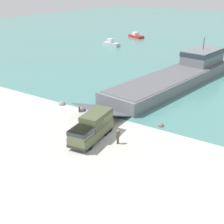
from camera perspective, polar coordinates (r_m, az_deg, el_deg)
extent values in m
plane|color=#B7B5AD|center=(39.70, -1.00, -3.83)|extent=(240.00, 240.00, 0.00)
cube|color=slate|center=(58.38, 11.00, 5.73)|extent=(11.67, 33.50, 2.09)
cube|color=#56565B|center=(58.08, 11.08, 6.75)|extent=(10.90, 32.12, 0.08)
cube|color=slate|center=(67.50, 16.19, 9.74)|extent=(6.38, 9.79, 2.86)
cube|color=#28333D|center=(67.32, 16.27, 10.44)|extent=(6.54, 9.90, 0.86)
cylinder|color=#3F3F42|center=(66.99, 16.44, 11.92)|extent=(0.16, 0.16, 2.40)
cube|color=#56565B|center=(43.80, -1.98, 0.40)|extent=(7.01, 6.22, 2.12)
cube|color=#566042|center=(37.81, -3.73, -3.71)|extent=(3.33, 7.49, 1.08)
cube|color=#566042|center=(35.54, -5.68, -3.82)|extent=(2.56, 2.74, 0.90)
cube|color=#28333D|center=(35.44, -5.69, -3.50)|extent=(2.64, 2.77, 0.45)
cube|color=#495236|center=(38.20, -2.86, -1.18)|extent=(2.89, 4.84, 1.60)
cube|color=#2D2D2D|center=(35.34, -6.57, -6.56)|extent=(2.46, 0.56, 0.32)
cylinder|color=black|center=(35.80, -4.13, -5.92)|extent=(0.55, 1.31, 1.27)
cylinder|color=black|center=(36.73, -6.79, -5.24)|extent=(0.55, 1.31, 1.27)
cylinder|color=black|center=(38.85, -1.21, -3.42)|extent=(0.55, 1.31, 1.27)
cylinder|color=black|center=(39.71, -3.73, -2.86)|extent=(0.55, 1.31, 1.27)
cylinder|color=black|center=(39.73, -0.48, -2.79)|extent=(0.55, 1.31, 1.27)
cylinder|color=black|center=(40.57, -2.96, -2.26)|extent=(0.55, 1.31, 1.27)
cylinder|color=#4C4738|center=(37.03, 1.18, -5.15)|extent=(0.14, 0.14, 0.89)
cylinder|color=#4C4738|center=(36.93, 0.97, -5.24)|extent=(0.14, 0.14, 0.89)
cube|color=#4C4738|center=(36.61, 1.08, -4.10)|extent=(0.36, 0.49, 0.70)
sphere|color=tan|center=(36.40, 1.09, -3.44)|extent=(0.24, 0.24, 0.24)
cube|color=#B22323|center=(108.93, 4.44, 13.61)|extent=(6.40, 4.59, 0.86)
cube|color=silver|center=(109.14, 4.31, 14.11)|extent=(2.31, 2.24, 0.94)
cube|color=#B7BABF|center=(94.28, -0.15, 12.28)|extent=(5.31, 2.22, 1.01)
cube|color=silver|center=(94.33, -0.34, 12.94)|extent=(1.64, 1.42, 1.11)
cylinder|color=#333338|center=(46.00, -6.00, 0.38)|extent=(0.21, 0.21, 0.68)
sphere|color=#333338|center=(45.84, -6.02, 0.85)|extent=(0.25, 0.25, 0.25)
sphere|color=gray|center=(49.30, -9.12, 1.36)|extent=(1.15, 1.15, 1.15)
sphere|color=gray|center=(46.58, -5.51, 0.24)|extent=(1.14, 1.14, 1.14)
sphere|color=#66605B|center=(42.00, 8.89, -2.56)|extent=(0.88, 0.88, 0.88)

